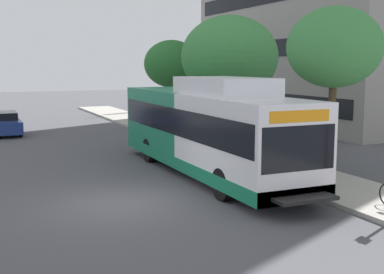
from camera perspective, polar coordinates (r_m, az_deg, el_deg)
The scene contains 8 objects.
ground_plane at distance 22.93m, azimuth -13.39°, elevation -2.36°, with size 120.00×120.00×0.00m, color #4C4C51.
sidewalk_curb at distance 23.36m, azimuth 4.68°, elevation -1.80°, with size 3.00×56.00×0.14m, color #A8A399.
transit_bus at distance 18.78m, azimuth 1.69°, elevation 0.85°, with size 2.58×12.25×3.65m.
street_tree_near_stop at distance 19.26m, azimuth 15.68°, elevation 9.61°, with size 3.43×3.43×6.02m.
street_tree_mid_block at distance 25.01m, azimuth 4.24°, elevation 8.94°, with size 4.71×4.71×6.32m.
street_tree_far_block at distance 32.98m, azimuth -2.28°, elevation 8.18°, with size 3.57×3.57×5.52m.
parked_car_far_lane at distance 31.98m, azimuth -20.39°, elevation 1.46°, with size 1.80×4.50×1.33m.
lattice_comm_tower at distance 56.64m, azimuth 6.97°, elevation 13.46°, with size 1.10×1.10×28.42m.
Camera 1 is at (-4.01, -14.21, 4.06)m, focal length 47.53 mm.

